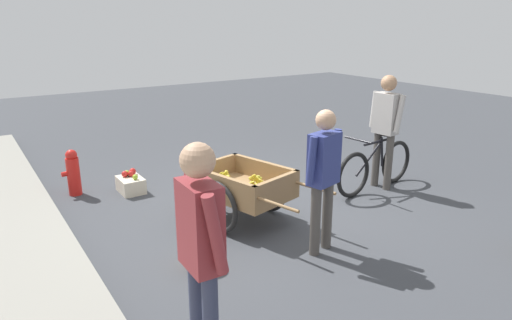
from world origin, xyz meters
name	(u,v)px	position (x,y,z in m)	size (l,w,h in m)	color
ground_plane	(264,213)	(0.00, 0.00, 0.00)	(24.00, 24.00, 0.00)	#3D3F44
fruit_cart	(244,188)	(-0.07, 0.35, 0.44)	(1.79, 1.15, 0.74)	#937047
vendor_person	(324,170)	(-1.18, 0.06, 0.93)	(0.28, 0.54, 1.56)	#4C4742
bicycle	(376,167)	(-0.19, -1.86, 0.35)	(0.46, 1.66, 0.85)	black
cyclist_person	(386,121)	(-0.17, -2.01, 1.01)	(0.52, 0.23, 1.67)	#4C4742
fire_hydrant	(73,172)	(2.03, 1.90, 0.33)	(0.25, 0.25, 0.67)	red
plastic_bucket	(200,254)	(-0.77, 1.30, 0.13)	(0.27, 0.27, 0.27)	orange
apple_crate	(131,183)	(1.69, 1.19, 0.13)	(0.44, 0.32, 0.32)	beige
bystander_person	(201,242)	(-2.11, 1.94, 1.03)	(0.52, 0.23, 1.70)	#333851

